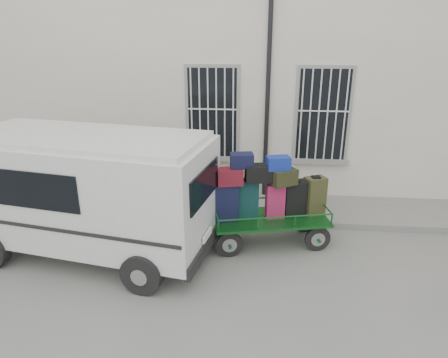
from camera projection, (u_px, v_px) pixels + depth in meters
name	position (u px, v px, depth m)	size (l,w,h in m)	color
ground	(215.00, 255.00, 7.89)	(80.00, 80.00, 0.00)	slate
building	(236.00, 73.00, 11.98)	(24.00, 5.15, 6.00)	beige
sidewalk	(226.00, 206.00, 9.92)	(24.00, 1.70, 0.15)	slate
luggage_cart	(267.00, 200.00, 8.00)	(2.78, 1.54, 1.97)	black
van	(87.00, 187.00, 7.58)	(5.06, 2.82, 2.41)	silver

